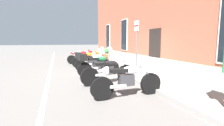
% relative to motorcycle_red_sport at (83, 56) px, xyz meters
% --- Properties ---
extents(ground_plane, '(140.00, 140.00, 0.00)m').
position_rel_motorcycle_red_sport_xyz_m(ground_plane, '(3.97, 1.02, -0.55)').
color(ground_plane, '#565451').
extents(sidewalk, '(33.19, 2.47, 0.14)m').
position_rel_motorcycle_red_sport_xyz_m(sidewalk, '(3.97, 2.25, -0.48)').
color(sidewalk, gray).
rests_on(sidewalk, ground_plane).
extents(lane_stripe, '(33.19, 0.12, 0.01)m').
position_rel_motorcycle_red_sport_xyz_m(lane_stripe, '(3.97, -2.18, -0.55)').
color(lane_stripe, silver).
rests_on(lane_stripe, ground_plane).
extents(brick_pub_facade, '(27.19, 5.75, 7.47)m').
position_rel_motorcycle_red_sport_xyz_m(brick_pub_facade, '(3.97, 6.31, 3.18)').
color(brick_pub_facade, brown).
rests_on(brick_pub_facade, ground_plane).
extents(motorcycle_red_sport, '(0.67, 2.12, 1.00)m').
position_rel_motorcycle_red_sport_xyz_m(motorcycle_red_sport, '(0.00, 0.00, 0.00)').
color(motorcycle_red_sport, black).
rests_on(motorcycle_red_sport, ground_plane).
extents(motorcycle_orange_sport, '(0.62, 2.10, 1.00)m').
position_rel_motorcycle_red_sport_xyz_m(motorcycle_orange_sport, '(1.52, 0.15, 0.00)').
color(motorcycle_orange_sport, black).
rests_on(motorcycle_orange_sport, ground_plane).
extents(motorcycle_silver_touring, '(0.64, 2.00, 1.30)m').
position_rel_motorcycle_red_sport_xyz_m(motorcycle_silver_touring, '(3.22, -0.04, -0.01)').
color(motorcycle_silver_touring, black).
rests_on(motorcycle_silver_touring, ground_plane).
extents(motorcycle_green_touring, '(0.75, 2.08, 1.33)m').
position_rel_motorcycle_red_sport_xyz_m(motorcycle_green_touring, '(4.74, -0.05, 0.01)').
color(motorcycle_green_touring, black).
rests_on(motorcycle_green_touring, ground_plane).
extents(motorcycle_black_naked, '(0.69, 2.19, 0.95)m').
position_rel_motorcycle_red_sport_xyz_m(motorcycle_black_naked, '(6.27, 0.05, -0.07)').
color(motorcycle_black_naked, black).
rests_on(motorcycle_black_naked, ground_plane).
extents(motorcycle_white_sport, '(0.62, 2.19, 1.03)m').
position_rel_motorcycle_red_sport_xyz_m(motorcycle_white_sport, '(7.94, 0.18, 0.01)').
color(motorcycle_white_sport, black).
rests_on(motorcycle_white_sport, ground_plane).
extents(parking_sign, '(0.36, 0.07, 2.40)m').
position_rel_motorcycle_red_sport_xyz_m(parking_sign, '(5.33, 1.65, 1.14)').
color(parking_sign, '#4C4C51').
rests_on(parking_sign, sidewalk).
extents(barrel_planter, '(0.63, 0.63, 0.97)m').
position_rel_motorcycle_red_sport_xyz_m(barrel_planter, '(0.75, 1.53, -0.00)').
color(barrel_planter, brown).
rests_on(barrel_planter, sidewalk).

